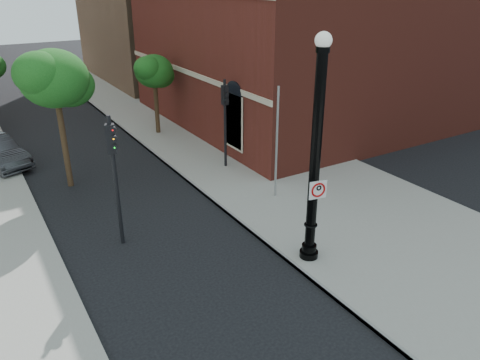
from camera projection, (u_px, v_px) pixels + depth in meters
ground at (246, 297)px, 13.06m from camera, size 120.00×120.00×0.00m
sidewalk_right at (242, 151)px, 23.71m from camera, size 8.00×60.00×0.12m
curb_edge at (170, 166)px, 21.82m from camera, size 0.10×60.00×0.14m
brick_wall_building at (345, 10)px, 29.10m from camera, size 22.30×16.30×12.50m
lamppost at (315, 166)px, 13.48m from camera, size 0.59×0.59×6.93m
no_parking_sign at (318, 190)px, 13.64m from camera, size 0.56×0.14×0.57m
traffic_signal_left at (114, 160)px, 14.50m from camera, size 0.35×0.39×4.41m
traffic_signal_right at (225, 110)px, 20.64m from camera, size 0.26×0.34×4.13m
utility_pole at (277, 145)px, 17.91m from camera, size 0.09×0.09×4.54m
street_tree_a at (55, 80)px, 18.20m from camera, size 3.16×2.86×5.70m
street_tree_c at (154, 72)px, 25.05m from camera, size 2.44×2.21×4.40m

